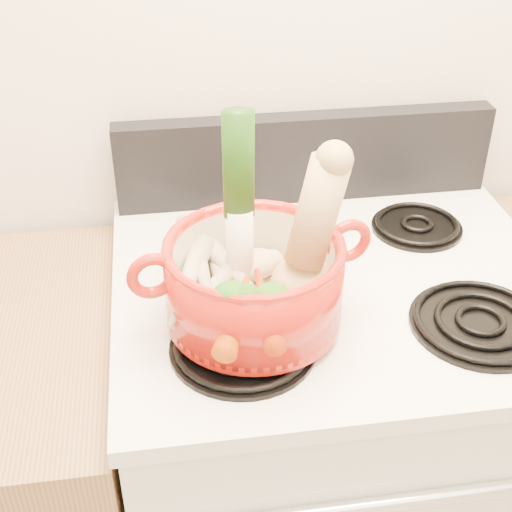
{
  "coord_description": "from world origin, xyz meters",
  "views": [
    {
      "loc": [
        -0.29,
        0.42,
        1.67
      ],
      "look_at": [
        -0.16,
        1.27,
        1.1
      ],
      "focal_mm": 50.0,
      "sensor_mm": 36.0,
      "label": 1
    }
  ],
  "objects": [
    {
      "name": "wall_back",
      "position": [
        0.0,
        1.75,
        1.3
      ],
      "size": [
        3.5,
        0.02,
        2.6
      ],
      "primitive_type": "cube",
      "color": "white",
      "rests_on": "floor"
    },
    {
      "name": "stove_body",
      "position": [
        0.0,
        1.4,
        0.46
      ],
      "size": [
        0.76,
        0.65,
        0.92
      ],
      "primitive_type": "cube",
      "color": "silver",
      "rests_on": "floor"
    },
    {
      "name": "cooktop",
      "position": [
        0.0,
        1.4,
        0.93
      ],
      "size": [
        0.78,
        0.67,
        0.03
      ],
      "primitive_type": "cube",
      "color": "silver",
      "rests_on": "stove_body"
    },
    {
      "name": "control_backsplash",
      "position": [
        0.0,
        1.7,
        1.04
      ],
      "size": [
        0.76,
        0.05,
        0.18
      ],
      "primitive_type": "cube",
      "color": "black",
      "rests_on": "cooktop"
    },
    {
      "name": "oven_handle",
      "position": [
        0.0,
        1.06,
        0.78
      ],
      "size": [
        0.6,
        0.02,
        0.02
      ],
      "primitive_type": "cylinder",
      "rotation": [
        0.0,
        1.57,
        0.0
      ],
      "color": "silver",
      "rests_on": "stove_body"
    },
    {
      "name": "burner_front_left",
      "position": [
        -0.19,
        1.24,
        0.96
      ],
      "size": [
        0.22,
        0.22,
        0.02
      ],
      "primitive_type": "cylinder",
      "color": "black",
      "rests_on": "cooktop"
    },
    {
      "name": "burner_front_right",
      "position": [
        0.19,
        1.24,
        0.96
      ],
      "size": [
        0.22,
        0.22,
        0.02
      ],
      "primitive_type": "cylinder",
      "color": "black",
      "rests_on": "cooktop"
    },
    {
      "name": "burner_back_left",
      "position": [
        -0.19,
        1.54,
        0.96
      ],
      "size": [
        0.17,
        0.17,
        0.02
      ],
      "primitive_type": "cylinder",
      "color": "black",
      "rests_on": "cooktop"
    },
    {
      "name": "burner_back_right",
      "position": [
        0.19,
        1.54,
        0.96
      ],
      "size": [
        0.17,
        0.17,
        0.02
      ],
      "primitive_type": "cylinder",
      "color": "black",
      "rests_on": "cooktop"
    },
    {
      "name": "dutch_oven",
      "position": [
        -0.16,
        1.29,
        1.03
      ],
      "size": [
        0.31,
        0.31,
        0.13
      ],
      "primitive_type": "cylinder",
      "rotation": [
        0.0,
        0.0,
        0.16
      ],
      "color": "#B2190F",
      "rests_on": "burner_front_left"
    },
    {
      "name": "pot_handle_left",
      "position": [
        -0.32,
        1.27,
        1.08
      ],
      "size": [
        0.08,
        0.03,
        0.08
      ],
      "primitive_type": "torus",
      "rotation": [
        1.57,
        0.0,
        0.16
      ],
      "color": "#B2190F",
      "rests_on": "dutch_oven"
    },
    {
      "name": "pot_handle_right",
      "position": [
        -0.01,
        1.32,
        1.08
      ],
      "size": [
        0.08,
        0.03,
        0.08
      ],
      "primitive_type": "torus",
      "rotation": [
        1.57,
        0.0,
        0.16
      ],
      "color": "#B2190F",
      "rests_on": "dutch_oven"
    },
    {
      "name": "squash",
      "position": [
        -0.09,
        1.27,
        1.12
      ],
      "size": [
        0.19,
        0.15,
        0.27
      ],
      "primitive_type": null,
      "rotation": [
        0.0,
        0.25,
        0.36
      ],
      "color": "tan",
      "rests_on": "dutch_oven"
    },
    {
      "name": "leek",
      "position": [
        -0.18,
        1.35,
        1.15
      ],
      "size": [
        0.05,
        0.05,
        0.31
      ],
      "primitive_type": "cylinder",
      "rotation": [
        0.01,
        0.0,
        0.02
      ],
      "color": "white",
      "rests_on": "dutch_oven"
    },
    {
      "name": "ginger",
      "position": [
        -0.15,
        1.36,
        1.02
      ],
      "size": [
        0.1,
        0.09,
        0.05
      ],
      "primitive_type": "ellipsoid",
      "rotation": [
        0.0,
        0.0,
        0.41
      ],
      "color": "tan",
      "rests_on": "dutch_oven"
    },
    {
      "name": "parsnip_0",
      "position": [
        -0.21,
        1.34,
        1.02
      ],
      "size": [
        0.05,
        0.23,
        0.06
      ],
      "primitive_type": "cone",
      "rotation": [
        1.66,
        0.0,
        0.05
      ],
      "color": "beige",
      "rests_on": "dutch_oven"
    },
    {
      "name": "parsnip_1",
      "position": [
        -0.23,
        1.31,
        1.02
      ],
      "size": [
        0.16,
        0.16,
        0.05
      ],
      "primitive_type": "cone",
      "rotation": [
        1.66,
        0.0,
        -0.76
      ],
      "color": "beige",
      "rests_on": "dutch_oven"
    },
    {
      "name": "parsnip_2",
      "position": [
        -0.2,
        1.35,
        1.03
      ],
      "size": [
        0.14,
        0.2,
        0.06
      ],
      "primitive_type": "cone",
      "rotation": [
        1.66,
        0.0,
        0.5
      ],
      "color": "beige",
      "rests_on": "dutch_oven"
    },
    {
      "name": "parsnip_3",
      "position": [
        -0.26,
        1.31,
        1.04
      ],
      "size": [
        0.1,
        0.19,
        0.06
      ],
      "primitive_type": "cone",
      "rotation": [
        1.66,
        0.0,
        -0.36
      ],
      "color": "beige",
      "rests_on": "dutch_oven"
    },
    {
      "name": "parsnip_4",
      "position": [
        -0.24,
        1.35,
        1.04
      ],
      "size": [
        0.06,
        0.22,
        0.06
      ],
      "primitive_type": "cone",
      "rotation": [
        1.66,
        0.0,
        0.1
      ],
      "color": "beige",
      "rests_on": "dutch_oven"
    },
    {
      "name": "carrot_0",
      "position": [
        -0.2,
        1.25,
        1.02
      ],
      "size": [
        0.03,
        0.16,
        0.05
      ],
      "primitive_type": "cone",
      "rotation": [
        1.66,
        0.0,
        -0.02
      ],
      "color": "#D0500A",
      "rests_on": "dutch_oven"
    },
    {
      "name": "carrot_1",
      "position": [
        -0.2,
        1.23,
        1.02
      ],
      "size": [
        0.09,
        0.17,
        0.05
      ],
      "primitive_type": "cone",
      "rotation": [
        1.66,
        0.0,
        -0.32
      ],
      "color": "#CD4F0A",
      "rests_on": "dutch_oven"
    },
    {
      "name": "carrot_2",
      "position": [
        -0.16,
        1.24,
        1.03
      ],
      "size": [
        0.03,
        0.18,
        0.05
      ],
      "primitive_type": "cone",
      "rotation": [
        1.66,
        0.0,
        -0.01
      ],
      "color": "red",
      "rests_on": "dutch_oven"
    }
  ]
}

